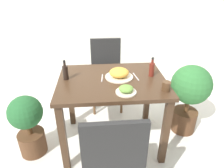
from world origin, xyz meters
TOP-DOWN VIEW (x-y plane):
  - ground_plane at (0.00, 0.00)m, footprint 16.00×16.00m
  - wall_back at (0.00, 1.31)m, footprint 8.00×0.05m
  - dining_table at (0.00, 0.00)m, footprint 1.02×0.77m
  - chair_near at (-0.06, -0.72)m, footprint 0.42×0.42m
  - chair_far at (-0.01, 0.75)m, footprint 0.42×0.42m
  - food_plate at (0.07, 0.04)m, footprint 0.27×0.27m
  - side_plate at (0.10, -0.26)m, footprint 0.18×0.18m
  - drink_cup at (0.44, -0.25)m, footprint 0.07×0.07m
  - sauce_bottle at (-0.44, 0.04)m, footprint 0.05×0.05m
  - condiment_bottle at (0.39, 0.05)m, footprint 0.05×0.05m
  - fork_utensil at (-0.09, 0.04)m, footprint 0.02×0.16m
  - spoon_utensil at (0.24, 0.04)m, footprint 0.03×0.17m
  - potted_plant_left at (-0.83, -0.10)m, footprint 0.32×0.32m
  - potted_plant_right at (0.86, 0.10)m, footprint 0.43×0.43m

SIDE VIEW (x-z plane):
  - ground_plane at x=0.00m, z-range 0.00..0.00m
  - potted_plant_left at x=-0.83m, z-range 0.04..0.70m
  - potted_plant_right at x=0.86m, z-range 0.10..0.92m
  - chair_near at x=-0.06m, z-range 0.07..0.99m
  - chair_far at x=-0.01m, z-range 0.07..0.99m
  - dining_table at x=0.00m, z-range 0.26..1.02m
  - fork_utensil at x=-0.09m, z-range 0.76..0.77m
  - spoon_utensil at x=0.24m, z-range 0.76..0.77m
  - side_plate at x=0.10m, z-range 0.76..0.82m
  - drink_cup at x=0.44m, z-range 0.76..0.84m
  - food_plate at x=0.07m, z-range 0.76..0.85m
  - sauce_bottle at x=-0.44m, z-range 0.74..0.93m
  - condiment_bottle at x=0.39m, z-range 0.74..0.93m
  - wall_back at x=0.00m, z-range 0.00..2.60m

